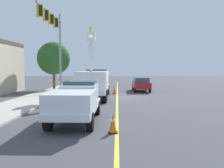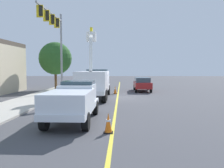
{
  "view_description": "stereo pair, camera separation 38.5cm",
  "coord_description": "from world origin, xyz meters",
  "views": [
    {
      "loc": [
        -21.95,
        0.63,
        2.81
      ],
      "look_at": [
        -1.47,
        0.51,
        1.4
      ],
      "focal_mm": 36.98,
      "sensor_mm": 36.0,
      "label": 1
    },
    {
      "loc": [
        -21.95,
        0.24,
        2.81
      ],
      "look_at": [
        -1.47,
        0.51,
        1.4
      ],
      "focal_mm": 36.98,
      "sensor_mm": 36.0,
      "label": 2
    }
  ],
  "objects": [
    {
      "name": "lane_centre_stripe",
      "position": [
        0.0,
        0.0,
        0.0
      ],
      "size": [
        49.98,
        1.63,
        0.01
      ],
      "primitive_type": "cube",
      "rotation": [
        0.0,
        0.0,
        -0.03
      ],
      "color": "yellow",
      "rests_on": "ground"
    },
    {
      "name": "ground",
      "position": [
        0.0,
        0.0,
        0.0
      ],
      "size": [
        120.0,
        120.0,
        0.0
      ],
      "primitive_type": "plane",
      "color": "#47474C"
    },
    {
      "name": "street_tree_right",
      "position": [
        8.21,
        8.04,
        4.07
      ],
      "size": [
        4.24,
        4.24,
        6.2
      ],
      "color": "brown",
      "rests_on": "ground"
    },
    {
      "name": "utility_bucket_truck",
      "position": [
        -0.39,
        2.17,
        1.61
      ],
      "size": [
        8.27,
        2.79,
        6.79
      ],
      "color": "white",
      "rests_on": "ground"
    },
    {
      "name": "sidewalk_far_side",
      "position": [
        0.22,
        7.36,
        0.06
      ],
      "size": [
        60.08,
        5.37,
        0.12
      ],
      "primitive_type": "cube",
      "rotation": [
        0.0,
        0.0,
        -0.03
      ],
      "color": "#B2ADA3",
      "rests_on": "ground"
    },
    {
      "name": "traffic_cone_mid_front",
      "position": [
        3.17,
        0.21,
        0.43
      ],
      "size": [
        0.4,
        0.4,
        0.88
      ],
      "color": "black",
      "rests_on": "ground"
    },
    {
      "name": "service_pickup_truck",
      "position": [
        -9.94,
        2.44,
        1.12
      ],
      "size": [
        5.66,
        2.32,
        2.06
      ],
      "color": "white",
      "rests_on": "ground"
    },
    {
      "name": "traffic_cone_leading",
      "position": [
        -12.1,
        0.53,
        0.43
      ],
      "size": [
        0.4,
        0.4,
        0.88
      ],
      "color": "black",
      "rests_on": "ground"
    },
    {
      "name": "passing_minivan",
      "position": [
        6.14,
        -3.08,
        0.97
      ],
      "size": [
        4.85,
        2.07,
        1.69
      ],
      "color": "maroon",
      "rests_on": "ground"
    },
    {
      "name": "traffic_signal_mast",
      "position": [
        1.5,
        6.31,
        6.4
      ],
      "size": [
        7.56,
        0.71,
        8.79
      ],
      "color": "gray",
      "rests_on": "ground"
    }
  ]
}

